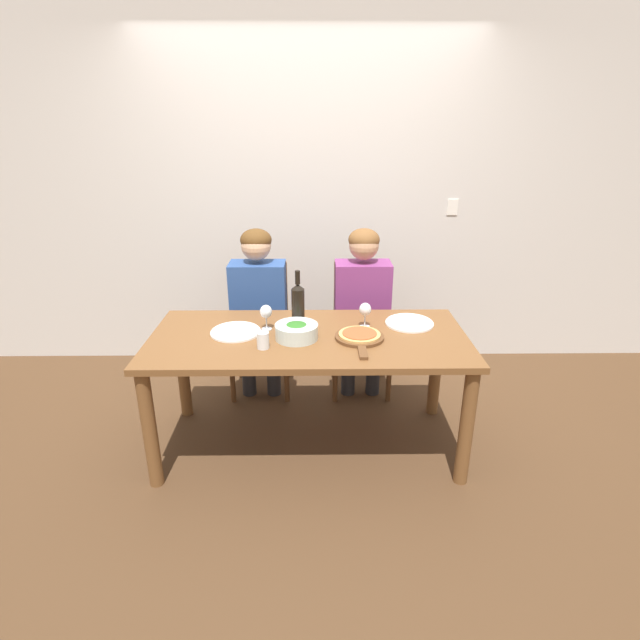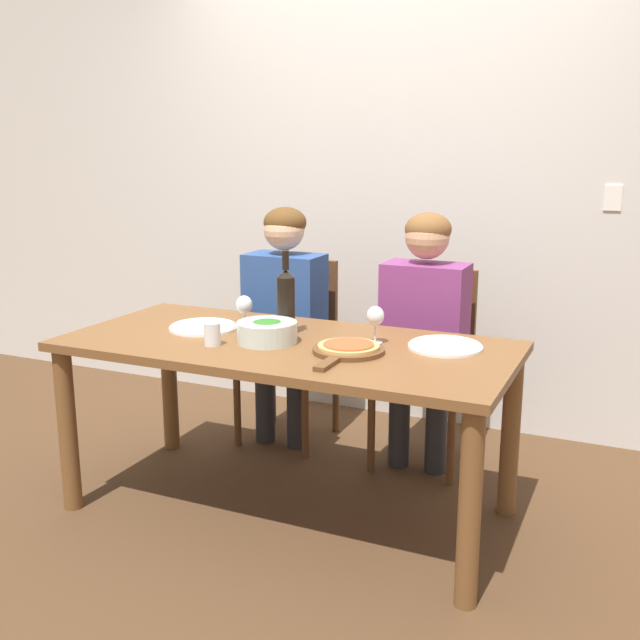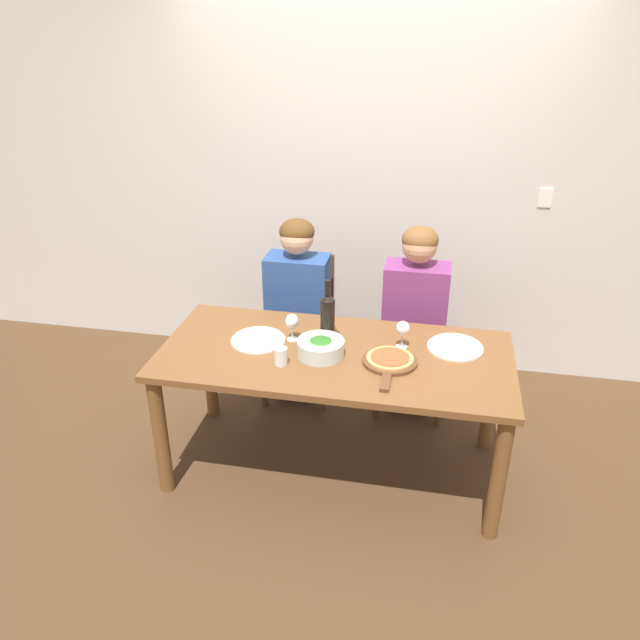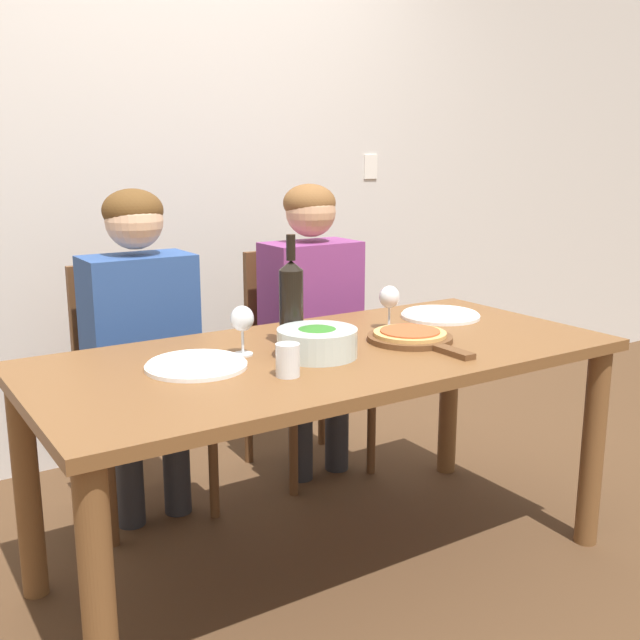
{
  "view_description": "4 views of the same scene",
  "coord_description": "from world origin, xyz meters",
  "px_view_note": "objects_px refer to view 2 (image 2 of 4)",
  "views": [
    {
      "loc": [
        0.03,
        -2.6,
        1.85
      ],
      "look_at": [
        0.06,
        -0.0,
        0.83
      ],
      "focal_mm": 28.0,
      "sensor_mm": 36.0,
      "label": 1
    },
    {
      "loc": [
        1.31,
        -2.57,
        1.5
      ],
      "look_at": [
        0.11,
        0.09,
        0.81
      ],
      "focal_mm": 42.0,
      "sensor_mm": 36.0,
      "label": 2
    },
    {
      "loc": [
        0.47,
        -2.73,
        2.3
      ],
      "look_at": [
        -0.07,
        -0.01,
        0.92
      ],
      "focal_mm": 35.0,
      "sensor_mm": 36.0,
      "label": 3
    },
    {
      "loc": [
        -1.22,
        -1.85,
        1.33
      ],
      "look_at": [
        -0.05,
        -0.03,
        0.84
      ],
      "focal_mm": 42.0,
      "sensor_mm": 36.0,
      "label": 4
    }
  ],
  "objects_px": {
    "wine_bottle": "(286,300)",
    "dinner_plate_left": "(203,327)",
    "dinner_plate_right": "(445,346)",
    "wine_glass_left": "(244,306)",
    "chair_left": "(294,345)",
    "broccoli_bowl": "(267,332)",
    "person_man": "(424,318)",
    "water_tumbler": "(212,334)",
    "person_woman": "(283,305)",
    "pizza_on_board": "(348,349)",
    "chair_right": "(429,361)",
    "wine_glass_right": "(375,318)"
  },
  "relations": [
    {
      "from": "chair_left",
      "to": "broccoli_bowl",
      "type": "relative_size",
      "value": 3.83
    },
    {
      "from": "person_woman",
      "to": "wine_glass_right",
      "type": "distance_m",
      "value": 0.88
    },
    {
      "from": "chair_left",
      "to": "water_tumbler",
      "type": "height_order",
      "value": "chair_left"
    },
    {
      "from": "chair_left",
      "to": "broccoli_bowl",
      "type": "height_order",
      "value": "chair_left"
    },
    {
      "from": "chair_right",
      "to": "wine_bottle",
      "type": "height_order",
      "value": "wine_bottle"
    },
    {
      "from": "chair_left",
      "to": "person_woman",
      "type": "distance_m",
      "value": 0.26
    },
    {
      "from": "chair_left",
      "to": "wine_glass_left",
      "type": "xyz_separation_m",
      "value": [
        0.11,
        -0.69,
        0.35
      ]
    },
    {
      "from": "pizza_on_board",
      "to": "dinner_plate_right",
      "type": "bearing_deg",
      "value": 34.53
    },
    {
      "from": "chair_right",
      "to": "wine_bottle",
      "type": "relative_size",
      "value": 2.64
    },
    {
      "from": "person_woman",
      "to": "wine_glass_left",
      "type": "relative_size",
      "value": 7.96
    },
    {
      "from": "broccoli_bowl",
      "to": "wine_glass_right",
      "type": "xyz_separation_m",
      "value": [
        0.4,
        0.16,
        0.06
      ]
    },
    {
      "from": "person_woman",
      "to": "dinner_plate_right",
      "type": "bearing_deg",
      "value": -27.68
    },
    {
      "from": "wine_glass_right",
      "to": "broccoli_bowl",
      "type": "bearing_deg",
      "value": -157.8
    },
    {
      "from": "person_woman",
      "to": "dinner_plate_left",
      "type": "bearing_deg",
      "value": -95.86
    },
    {
      "from": "chair_right",
      "to": "person_woman",
      "type": "xyz_separation_m",
      "value": [
        -0.72,
        -0.11,
        0.23
      ]
    },
    {
      "from": "wine_glass_left",
      "to": "chair_left",
      "type": "bearing_deg",
      "value": 99.02
    },
    {
      "from": "person_woman",
      "to": "broccoli_bowl",
      "type": "height_order",
      "value": "person_woman"
    },
    {
      "from": "chair_right",
      "to": "water_tumbler",
      "type": "bearing_deg",
      "value": -122.76
    },
    {
      "from": "chair_right",
      "to": "broccoli_bowl",
      "type": "height_order",
      "value": "chair_right"
    },
    {
      "from": "person_man",
      "to": "water_tumbler",
      "type": "height_order",
      "value": "person_man"
    },
    {
      "from": "broccoli_bowl",
      "to": "water_tumbler",
      "type": "bearing_deg",
      "value": -144.35
    },
    {
      "from": "wine_glass_left",
      "to": "person_woman",
      "type": "bearing_deg",
      "value": 100.77
    },
    {
      "from": "person_man",
      "to": "wine_glass_left",
      "type": "xyz_separation_m",
      "value": [
        -0.61,
        -0.57,
        0.12
      ]
    },
    {
      "from": "water_tumbler",
      "to": "dinner_plate_right",
      "type": "bearing_deg",
      "value": 21.35
    },
    {
      "from": "broccoli_bowl",
      "to": "wine_glass_right",
      "type": "distance_m",
      "value": 0.43
    },
    {
      "from": "wine_glass_right",
      "to": "wine_glass_left",
      "type": "bearing_deg",
      "value": -177.07
    },
    {
      "from": "dinner_plate_right",
      "to": "pizza_on_board",
      "type": "xyz_separation_m",
      "value": [
        -0.32,
        -0.22,
        0.01
      ]
    },
    {
      "from": "broccoli_bowl",
      "to": "water_tumbler",
      "type": "relative_size",
      "value": 2.65
    },
    {
      "from": "wine_bottle",
      "to": "person_man",
      "type": "bearing_deg",
      "value": 52.04
    },
    {
      "from": "person_woman",
      "to": "dinner_plate_right",
      "type": "distance_m",
      "value": 1.08
    },
    {
      "from": "dinner_plate_right",
      "to": "wine_glass_left",
      "type": "xyz_separation_m",
      "value": [
        -0.85,
        -0.07,
        0.1
      ]
    },
    {
      "from": "wine_bottle",
      "to": "broccoli_bowl",
      "type": "bearing_deg",
      "value": -91.89
    },
    {
      "from": "chair_left",
      "to": "water_tumbler",
      "type": "xyz_separation_m",
      "value": [
        0.11,
        -0.95,
        0.29
      ]
    },
    {
      "from": "wine_glass_right",
      "to": "dinner_plate_left",
      "type": "bearing_deg",
      "value": -173.84
    },
    {
      "from": "wine_glass_left",
      "to": "wine_bottle",
      "type": "bearing_deg",
      "value": 7.75
    },
    {
      "from": "dinner_plate_left",
      "to": "wine_glass_left",
      "type": "relative_size",
      "value": 1.9
    },
    {
      "from": "wine_bottle",
      "to": "dinner_plate_left",
      "type": "bearing_deg",
      "value": -167.92
    },
    {
      "from": "broccoli_bowl",
      "to": "pizza_on_board",
      "type": "height_order",
      "value": "broccoli_bowl"
    },
    {
      "from": "broccoli_bowl",
      "to": "pizza_on_board",
      "type": "relative_size",
      "value": 0.58
    },
    {
      "from": "pizza_on_board",
      "to": "wine_glass_left",
      "type": "xyz_separation_m",
      "value": [
        -0.53,
        0.15,
        0.09
      ]
    },
    {
      "from": "person_woman",
      "to": "person_man",
      "type": "distance_m",
      "value": 0.72
    },
    {
      "from": "broccoli_bowl",
      "to": "dinner_plate_left",
      "type": "height_order",
      "value": "broccoli_bowl"
    },
    {
      "from": "dinner_plate_right",
      "to": "chair_left",
      "type": "bearing_deg",
      "value": 147.23
    },
    {
      "from": "wine_bottle",
      "to": "dinner_plate_right",
      "type": "xyz_separation_m",
      "value": [
        0.66,
        0.05,
        -0.13
      ]
    },
    {
      "from": "dinner_plate_left",
      "to": "dinner_plate_right",
      "type": "bearing_deg",
      "value": 6.9
    },
    {
      "from": "wine_bottle",
      "to": "pizza_on_board",
      "type": "relative_size",
      "value": 0.84
    },
    {
      "from": "chair_right",
      "to": "wine_glass_right",
      "type": "distance_m",
      "value": 0.75
    },
    {
      "from": "chair_right",
      "to": "person_man",
      "type": "xyz_separation_m",
      "value": [
        0.0,
        -0.11,
        0.23
      ]
    },
    {
      "from": "water_tumbler",
      "to": "wine_glass_right",
      "type": "bearing_deg",
      "value": 26.69
    },
    {
      "from": "dinner_plate_left",
      "to": "person_man",
      "type": "bearing_deg",
      "value": 38.52
    }
  ]
}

